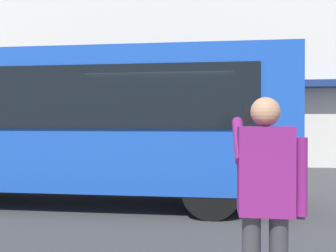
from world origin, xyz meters
TOP-DOWN VIEW (x-y plane):
  - ground_plane at (0.00, 0.00)m, footprint 60.00×60.00m
  - building_facade_far at (-0.02, -6.80)m, footprint 28.00×1.55m
  - red_bus at (2.13, -0.10)m, footprint 9.05×2.54m
  - pedestrian_photographer at (-1.30, 4.36)m, footprint 0.53×0.52m

SIDE VIEW (x-z plane):
  - ground_plane at x=0.00m, z-range 0.00..0.00m
  - pedestrian_photographer at x=-1.30m, z-range 0.29..1.99m
  - red_bus at x=2.13m, z-range 0.14..3.22m
  - building_facade_far at x=-0.02m, z-range -0.01..11.99m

